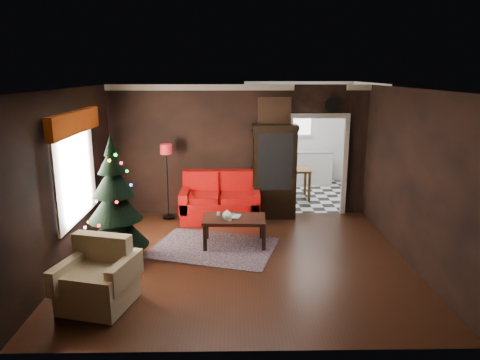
{
  "coord_description": "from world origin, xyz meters",
  "views": [
    {
      "loc": [
        -0.14,
        -6.87,
        3.05
      ],
      "look_at": [
        0.0,
        0.9,
        1.15
      ],
      "focal_mm": 33.18,
      "sensor_mm": 36.0,
      "label": 1
    }
  ],
  "objects_px": {
    "kitchen_table": "(295,183)",
    "curio_cabinet": "(274,174)",
    "loveseat": "(220,197)",
    "floor_lamp": "(167,182)",
    "christmas_tree": "(114,200)",
    "coffee_table": "(234,231)",
    "teapot": "(227,215)",
    "wall_clock": "(332,105)",
    "armchair": "(97,275)"
  },
  "relations": [
    {
      "from": "christmas_tree",
      "to": "coffee_table",
      "type": "bearing_deg",
      "value": 19.37
    },
    {
      "from": "loveseat",
      "to": "curio_cabinet",
      "type": "height_order",
      "value": "curio_cabinet"
    },
    {
      "from": "curio_cabinet",
      "to": "coffee_table",
      "type": "bearing_deg",
      "value": -118.19
    },
    {
      "from": "armchair",
      "to": "wall_clock",
      "type": "distance_m",
      "value": 5.84
    },
    {
      "from": "curio_cabinet",
      "to": "wall_clock",
      "type": "height_order",
      "value": "wall_clock"
    },
    {
      "from": "teapot",
      "to": "wall_clock",
      "type": "distance_m",
      "value": 3.4
    },
    {
      "from": "kitchen_table",
      "to": "armchair",
      "type": "bearing_deg",
      "value": -122.61
    },
    {
      "from": "curio_cabinet",
      "to": "floor_lamp",
      "type": "xyz_separation_m",
      "value": [
        -2.24,
        -0.17,
        -0.12
      ]
    },
    {
      "from": "christmas_tree",
      "to": "teapot",
      "type": "distance_m",
      "value": 1.93
    },
    {
      "from": "loveseat",
      "to": "armchair",
      "type": "relative_size",
      "value": 1.93
    },
    {
      "from": "coffee_table",
      "to": "teapot",
      "type": "height_order",
      "value": "teapot"
    },
    {
      "from": "coffee_table",
      "to": "kitchen_table",
      "type": "distance_m",
      "value": 3.39
    },
    {
      "from": "curio_cabinet",
      "to": "wall_clock",
      "type": "xyz_separation_m",
      "value": [
        1.2,
        0.18,
        1.43
      ]
    },
    {
      "from": "armchair",
      "to": "coffee_table",
      "type": "distance_m",
      "value": 2.82
    },
    {
      "from": "curio_cabinet",
      "to": "armchair",
      "type": "bearing_deg",
      "value": -125.39
    },
    {
      "from": "kitchen_table",
      "to": "coffee_table",
      "type": "bearing_deg",
      "value": -116.45
    },
    {
      "from": "loveseat",
      "to": "kitchen_table",
      "type": "height_order",
      "value": "loveseat"
    },
    {
      "from": "teapot",
      "to": "christmas_tree",
      "type": "bearing_deg",
      "value": -163.13
    },
    {
      "from": "loveseat",
      "to": "floor_lamp",
      "type": "xyz_separation_m",
      "value": [
        -1.09,
        0.05,
        0.33
      ]
    },
    {
      "from": "wall_clock",
      "to": "christmas_tree",
      "type": "bearing_deg",
      "value": -148.34
    },
    {
      "from": "loveseat",
      "to": "armchair",
      "type": "bearing_deg",
      "value": -113.24
    },
    {
      "from": "coffee_table",
      "to": "kitchen_table",
      "type": "xyz_separation_m",
      "value": [
        1.51,
        3.03,
        0.11
      ]
    },
    {
      "from": "curio_cabinet",
      "to": "armchair",
      "type": "distance_m",
      "value": 4.63
    },
    {
      "from": "loveseat",
      "to": "coffee_table",
      "type": "height_order",
      "value": "loveseat"
    },
    {
      "from": "teapot",
      "to": "wall_clock",
      "type": "relative_size",
      "value": 0.59
    },
    {
      "from": "armchair",
      "to": "loveseat",
      "type": "bearing_deg",
      "value": 81.38
    },
    {
      "from": "christmas_tree",
      "to": "teapot",
      "type": "bearing_deg",
      "value": 16.87
    },
    {
      "from": "curio_cabinet",
      "to": "coffee_table",
      "type": "xyz_separation_m",
      "value": [
        -0.86,
        -1.6,
        -0.69
      ]
    },
    {
      "from": "floor_lamp",
      "to": "curio_cabinet",
      "type": "bearing_deg",
      "value": 4.21
    },
    {
      "from": "curio_cabinet",
      "to": "christmas_tree",
      "type": "relative_size",
      "value": 0.97
    },
    {
      "from": "kitchen_table",
      "to": "teapot",
      "type": "bearing_deg",
      "value": -117.34
    },
    {
      "from": "christmas_tree",
      "to": "coffee_table",
      "type": "relative_size",
      "value": 1.77
    },
    {
      "from": "wall_clock",
      "to": "loveseat",
      "type": "bearing_deg",
      "value": -170.34
    },
    {
      "from": "wall_clock",
      "to": "teapot",
      "type": "bearing_deg",
      "value": -138.81
    },
    {
      "from": "floor_lamp",
      "to": "teapot",
      "type": "relative_size",
      "value": 8.45
    },
    {
      "from": "coffee_table",
      "to": "wall_clock",
      "type": "bearing_deg",
      "value": 40.86
    },
    {
      "from": "armchair",
      "to": "christmas_tree",
      "type": "bearing_deg",
      "value": 109.1
    },
    {
      "from": "floor_lamp",
      "to": "loveseat",
      "type": "bearing_deg",
      "value": -2.88
    },
    {
      "from": "loveseat",
      "to": "floor_lamp",
      "type": "bearing_deg",
      "value": 177.12
    },
    {
      "from": "christmas_tree",
      "to": "wall_clock",
      "type": "relative_size",
      "value": 6.15
    },
    {
      "from": "wall_clock",
      "to": "kitchen_table",
      "type": "bearing_deg",
      "value": 113.75
    },
    {
      "from": "floor_lamp",
      "to": "coffee_table",
      "type": "height_order",
      "value": "floor_lamp"
    },
    {
      "from": "floor_lamp",
      "to": "teapot",
      "type": "xyz_separation_m",
      "value": [
        1.26,
        -1.57,
        -0.23
      ]
    },
    {
      "from": "loveseat",
      "to": "christmas_tree",
      "type": "xyz_separation_m",
      "value": [
        -1.63,
        -2.06,
        0.55
      ]
    },
    {
      "from": "wall_clock",
      "to": "kitchen_table",
      "type": "relative_size",
      "value": 0.43
    },
    {
      "from": "coffee_table",
      "to": "teapot",
      "type": "xyz_separation_m",
      "value": [
        -0.13,
        -0.13,
        0.34
      ]
    },
    {
      "from": "kitchen_table",
      "to": "curio_cabinet",
      "type": "bearing_deg",
      "value": -114.44
    },
    {
      "from": "christmas_tree",
      "to": "armchair",
      "type": "height_order",
      "value": "christmas_tree"
    },
    {
      "from": "loveseat",
      "to": "armchair",
      "type": "xyz_separation_m",
      "value": [
        -1.52,
        -3.54,
        -0.04
      ]
    },
    {
      "from": "christmas_tree",
      "to": "wall_clock",
      "type": "bearing_deg",
      "value": 31.66
    }
  ]
}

